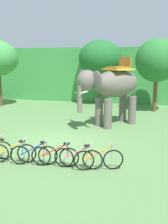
{
  "coord_description": "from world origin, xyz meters",
  "views": [
    {
      "loc": [
        3.65,
        -10.2,
        3.75
      ],
      "look_at": [
        0.96,
        1.0,
        1.3
      ],
      "focal_mm": 41.02,
      "sensor_mm": 36.0,
      "label": 1
    }
  ],
  "objects_px": {
    "bike_yellow": "(13,152)",
    "bike_orange": "(98,159)",
    "bike_pink": "(78,158)",
    "elephant": "(112,87)",
    "bike_blue": "(34,154)",
    "tree_left": "(100,58)",
    "tree_right": "(157,61)",
    "bike_red": "(55,156)"
  },
  "relations": [
    {
      "from": "bike_yellow",
      "to": "bike_blue",
      "type": "relative_size",
      "value": 1.0
    },
    {
      "from": "elephant",
      "to": "bike_pink",
      "type": "bearing_deg",
      "value": -93.3
    },
    {
      "from": "bike_blue",
      "to": "tree_left",
      "type": "bearing_deg",
      "value": 89.39
    },
    {
      "from": "bike_pink",
      "to": "bike_orange",
      "type": "distance_m",
      "value": 0.71
    },
    {
      "from": "elephant",
      "to": "bike_orange",
      "type": "relative_size",
      "value": 2.3
    },
    {
      "from": "tree_right",
      "to": "elephant",
      "type": "distance_m",
      "value": 5.41
    },
    {
      "from": "bike_orange",
      "to": "bike_red",
      "type": "bearing_deg",
      "value": -177.46
    },
    {
      "from": "tree_right",
      "to": "tree_left",
      "type": "bearing_deg",
      "value": 155.4
    },
    {
      "from": "tree_right",
      "to": "bike_blue",
      "type": "relative_size",
      "value": 3.01
    },
    {
      "from": "tree_right",
      "to": "bike_yellow",
      "type": "height_order",
      "value": "tree_right"
    },
    {
      "from": "tree_right",
      "to": "bike_yellow",
      "type": "bearing_deg",
      "value": -116.27
    },
    {
      "from": "elephant",
      "to": "bike_yellow",
      "type": "bearing_deg",
      "value": -114.65
    },
    {
      "from": "bike_pink",
      "to": "bike_orange",
      "type": "bearing_deg",
      "value": 3.94
    },
    {
      "from": "tree_left",
      "to": "bike_yellow",
      "type": "xyz_separation_m",
      "value": [
        -0.95,
        -12.63,
        -3.3
      ]
    },
    {
      "from": "bike_pink",
      "to": "bike_orange",
      "type": "xyz_separation_m",
      "value": [
        0.71,
        0.05,
        0.0
      ]
    },
    {
      "from": "elephant",
      "to": "bike_red",
      "type": "distance_m",
      "value": 6.38
    },
    {
      "from": "tree_left",
      "to": "bike_orange",
      "type": "height_order",
      "value": "tree_left"
    },
    {
      "from": "elephant",
      "to": "bike_orange",
      "type": "distance_m",
      "value": 6.22
    },
    {
      "from": "tree_left",
      "to": "bike_blue",
      "type": "bearing_deg",
      "value": -90.61
    },
    {
      "from": "bike_red",
      "to": "bike_orange",
      "type": "height_order",
      "value": "same"
    },
    {
      "from": "tree_left",
      "to": "bike_blue",
      "type": "height_order",
      "value": "tree_left"
    },
    {
      "from": "elephant",
      "to": "bike_orange",
      "type": "bearing_deg",
      "value": -86.5
    },
    {
      "from": "bike_red",
      "to": "bike_pink",
      "type": "height_order",
      "value": "same"
    },
    {
      "from": "bike_orange",
      "to": "tree_right",
      "type": "bearing_deg",
      "value": 78.62
    },
    {
      "from": "bike_orange",
      "to": "bike_blue",
      "type": "bearing_deg",
      "value": -177.23
    },
    {
      "from": "bike_yellow",
      "to": "bike_orange",
      "type": "height_order",
      "value": "same"
    },
    {
      "from": "bike_blue",
      "to": "bike_orange",
      "type": "height_order",
      "value": "same"
    },
    {
      "from": "tree_right",
      "to": "bike_red",
      "type": "bearing_deg",
      "value": -109.04
    },
    {
      "from": "elephant",
      "to": "bike_orange",
      "type": "height_order",
      "value": "elephant"
    },
    {
      "from": "tree_left",
      "to": "bike_orange",
      "type": "bearing_deg",
      "value": -80.09
    },
    {
      "from": "bike_pink",
      "to": "tree_left",
      "type": "bearing_deg",
      "value": 96.71
    },
    {
      "from": "tree_left",
      "to": "bike_orange",
      "type": "distance_m",
      "value": 13.13
    },
    {
      "from": "bike_blue",
      "to": "bike_red",
      "type": "relative_size",
      "value": 0.99
    },
    {
      "from": "bike_yellow",
      "to": "bike_blue",
      "type": "distance_m",
      "value": 0.82
    },
    {
      "from": "bike_red",
      "to": "elephant",
      "type": "bearing_deg",
      "value": 78.9
    },
    {
      "from": "bike_pink",
      "to": "bike_orange",
      "type": "relative_size",
      "value": 1.04
    },
    {
      "from": "tree_left",
      "to": "bike_orange",
      "type": "relative_size",
      "value": 3.13
    },
    {
      "from": "tree_right",
      "to": "bike_pink",
      "type": "distance_m",
      "value": 11.42
    },
    {
      "from": "elephant",
      "to": "bike_red",
      "type": "height_order",
      "value": "elephant"
    },
    {
      "from": "elephant",
      "to": "bike_yellow",
      "type": "xyz_separation_m",
      "value": [
        -2.77,
        -6.05,
        -1.82
      ]
    },
    {
      "from": "bike_blue",
      "to": "bike_orange",
      "type": "bearing_deg",
      "value": 2.77
    },
    {
      "from": "elephant",
      "to": "tree_left",
      "type": "bearing_deg",
      "value": 105.48
    }
  ]
}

